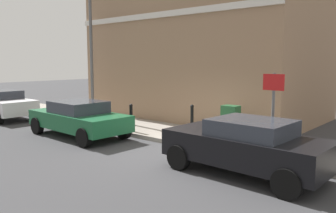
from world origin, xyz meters
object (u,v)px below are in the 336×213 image
at_px(lamppost, 91,50).
at_px(car_black, 246,145).
at_px(car_green, 79,118).
at_px(bollard_near_cabinet, 192,117).
at_px(street_sign, 273,102).
at_px(bollard_far_kerb, 131,117).
at_px(utility_cabinet, 230,124).
at_px(car_white, 2,104).

bearing_deg(lamppost, car_black, -104.86).
xyz_separation_m(car_green, lamppost, (2.58, 2.57, 2.61)).
bearing_deg(bollard_near_cabinet, street_sign, -108.44).
relative_size(car_green, bollard_far_kerb, 4.09).
distance_m(car_green, lamppost, 4.48).
xyz_separation_m(bollard_near_cabinet, street_sign, (-1.21, -3.63, 0.96)).
bearing_deg(bollard_far_kerb, utility_cabinet, -70.79).
xyz_separation_m(car_white, lamppost, (2.65, -3.63, 2.58)).
bearing_deg(lamppost, bollard_far_kerb, -106.72).
distance_m(car_white, street_sign, 13.12).
bearing_deg(car_black, car_green, 2.42).
bearing_deg(lamppost, bollard_near_cabinet, -88.35).
bearing_deg(car_white, bollard_far_kerb, -168.62).
height_order(car_black, street_sign, street_sign).
relative_size(street_sign, lamppost, 0.40).
bearing_deg(car_white, street_sign, -172.78).
bearing_deg(bollard_far_kerb, street_sign, -88.76).
bearing_deg(car_white, bollard_near_cabinet, -163.07).
relative_size(car_black, street_sign, 1.74).
relative_size(car_green, street_sign, 1.85).
xyz_separation_m(car_black, bollard_near_cabinet, (2.64, 3.61, -0.03)).
height_order(bollard_near_cabinet, lamppost, lamppost).
xyz_separation_m(utility_cabinet, lamppost, (-0.07, 7.41, 2.62)).
height_order(utility_cabinet, bollard_near_cabinet, utility_cabinet).
distance_m(car_green, utility_cabinet, 5.51).
distance_m(car_black, bollard_near_cabinet, 4.47).
bearing_deg(car_green, car_white, 2.22).
bearing_deg(utility_cabinet, bollard_far_kerb, 109.21).
relative_size(car_white, bollard_near_cabinet, 3.91).
relative_size(car_black, car_green, 0.94).
xyz_separation_m(utility_cabinet, street_sign, (-1.11, -1.95, 0.98)).
bearing_deg(car_black, street_sign, -89.38).
relative_size(car_green, car_white, 1.05).
bearing_deg(car_black, bollard_near_cabinet, -34.64).
bearing_deg(bollard_far_kerb, car_green, 137.35).
height_order(car_white, utility_cabinet, car_white).
xyz_separation_m(car_black, lamppost, (2.48, 9.33, 2.57)).
xyz_separation_m(car_green, bollard_near_cabinet, (2.74, -3.15, 0.01)).
height_order(car_black, car_green, car_black).
distance_m(utility_cabinet, street_sign, 2.45).
height_order(car_black, bollard_far_kerb, car_black).
relative_size(car_green, bollard_near_cabinet, 4.09).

